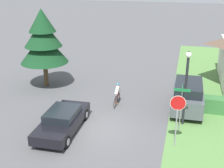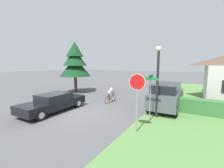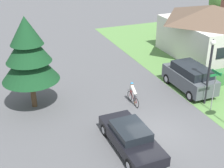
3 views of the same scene
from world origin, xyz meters
The scene contains 8 objects.
ground_plane centered at (0.00, 0.00, 0.00)m, with size 140.00×140.00×0.00m, color #515154.
sedan_left_lane centered at (-1.77, -0.63, 0.65)m, with size 1.97×4.81×1.29m.
cyclist centered at (0.43, 3.66, 0.72)m, with size 0.44×1.76×1.49m.
parked_suv_right centered at (5.11, 4.01, 1.01)m, with size 2.00×4.44×1.96m.
stop_sign centered at (4.59, -0.82, 2.10)m, with size 0.80×0.08×2.91m.
street_lamp centered at (4.92, 1.86, 2.80)m, with size 0.34×0.34×4.55m.
street_name_sign centered at (4.74, 0.97, 1.91)m, with size 0.90×0.90×2.77m.
conifer_tall_near centered at (-5.79, 5.83, 3.70)m, with size 3.64×3.64×6.05m.
Camera 2 is at (7.12, -7.57, 3.34)m, focal length 24.00 mm.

